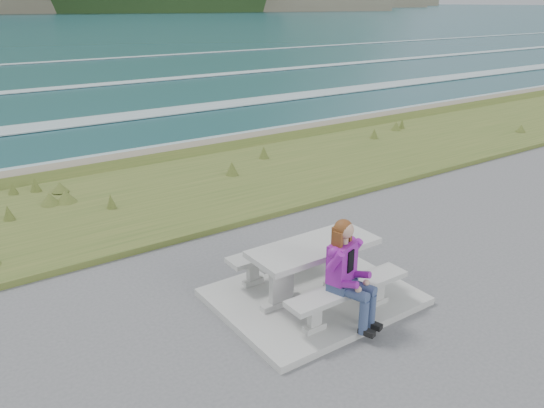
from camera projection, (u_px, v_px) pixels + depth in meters
name	position (u px, v px, depth m)	size (l,w,h in m)	color
concrete_slab	(313.00, 296.00, 7.39)	(2.60, 2.10, 0.10)	#B0B0AA
picnic_table	(314.00, 256.00, 7.16)	(1.80, 0.75, 0.75)	#B0B0AA
bench_landward	(348.00, 293.00, 6.71)	(1.80, 0.35, 0.45)	#B0B0AA
bench_seaward	(283.00, 252.00, 7.78)	(1.80, 0.35, 0.45)	#B0B0AA
grass_verge	(165.00, 198.00, 11.24)	(160.00, 4.50, 0.22)	#3D5520
shore_drop	(118.00, 165.00, 13.47)	(160.00, 0.80, 2.20)	#68634E
ocean	(6.00, 118.00, 27.28)	(1600.00, 1600.00, 0.09)	#1D4B54
seated_woman	(351.00, 288.00, 6.52)	(0.55, 0.75, 1.37)	navy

